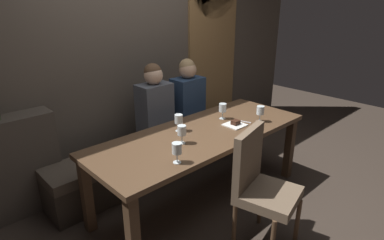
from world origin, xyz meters
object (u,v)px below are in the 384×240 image
at_px(banquette_bench, 158,156).
at_px(wine_glass_end_left, 260,111).
at_px(wine_glass_far_right, 182,131).
at_px(dining_table, 202,140).
at_px(diner_bearded, 188,96).
at_px(dessert_plate, 235,124).
at_px(wine_glass_center_front, 179,119).
at_px(fork_on_table, 243,121).
at_px(diner_redhead, 155,104).
at_px(chair_near_side, 260,182).
at_px(wine_glass_center_back, 223,108).
at_px(wine_glass_far_left, 177,149).

height_order(banquette_bench, wine_glass_end_left, wine_glass_end_left).
bearing_deg(wine_glass_far_right, dining_table, 10.68).
xyz_separation_m(diner_bearded, dessert_plate, (-0.10, -0.80, -0.09)).
height_order(wine_glass_center_front, fork_on_table, wine_glass_center_front).
xyz_separation_m(diner_redhead, wine_glass_end_left, (0.62, -0.94, 0.01)).
bearing_deg(diner_bearded, dining_table, -123.37).
bearing_deg(chair_near_side, wine_glass_end_left, 36.51).
bearing_deg(chair_near_side, banquette_bench, 86.92).
relative_size(dining_table, chair_near_side, 2.24).
distance_m(chair_near_side, wine_glass_end_left, 0.91).
bearing_deg(fork_on_table, wine_glass_end_left, -59.02).
relative_size(wine_glass_far_right, wine_glass_end_left, 1.00).
xyz_separation_m(banquette_bench, wine_glass_far_right, (-0.30, -0.76, 0.62)).
distance_m(diner_bearded, dessert_plate, 0.81).
bearing_deg(dining_table, dessert_plate, -16.86).
xyz_separation_m(diner_bearded, wine_glass_far_right, (-0.76, -0.75, 0.01)).
height_order(diner_bearded, dessert_plate, diner_bearded).
xyz_separation_m(dining_table, dessert_plate, (0.35, -0.11, 0.10)).
bearing_deg(diner_redhead, diner_bearded, -4.33).
relative_size(wine_glass_far_right, wine_glass_center_front, 1.00).
xyz_separation_m(diner_redhead, fork_on_table, (0.49, -0.83, -0.10)).
bearing_deg(fork_on_table, dessert_plate, 165.71).
distance_m(wine_glass_far_right, wine_glass_end_left, 0.93).
height_order(diner_bearded, wine_glass_far_right, diner_bearded).
height_order(dining_table, wine_glass_center_back, wine_glass_center_back).
bearing_deg(diner_redhead, wine_glass_end_left, -56.73).
xyz_separation_m(wine_glass_center_back, wine_glass_center_front, (-0.55, 0.06, 0.00)).
height_order(wine_glass_center_front, dessert_plate, wine_glass_center_front).
bearing_deg(diner_redhead, wine_glass_far_right, -111.16).
bearing_deg(wine_glass_center_front, dessert_plate, -28.78).
xyz_separation_m(wine_glass_far_right, dessert_plate, (0.66, -0.05, -0.10)).
height_order(dessert_plate, fork_on_table, dessert_plate).
xyz_separation_m(wine_glass_end_left, fork_on_table, (-0.13, 0.11, -0.11)).
relative_size(chair_near_side, fork_on_table, 5.76).
bearing_deg(diner_bearded, banquette_bench, 179.14).
height_order(wine_glass_center_back, wine_glass_end_left, same).
distance_m(chair_near_side, diner_bearded, 1.54).
height_order(chair_near_side, wine_glass_far_left, chair_near_side).
bearing_deg(wine_glass_center_front, dining_table, -49.05).
bearing_deg(chair_near_side, wine_glass_center_front, 94.35).
height_order(wine_glass_far_left, fork_on_table, wine_glass_far_left).
xyz_separation_m(banquette_bench, wine_glass_far_left, (-0.56, -0.99, 0.63)).
bearing_deg(wine_glass_end_left, wine_glass_far_left, -176.03).
height_order(wine_glass_center_back, wine_glass_far_left, same).
bearing_deg(wine_glass_far_left, dining_table, 27.45).
xyz_separation_m(banquette_bench, wine_glass_center_front, (-0.14, -0.53, 0.63)).
distance_m(banquette_bench, diner_bearded, 0.77).
relative_size(wine_glass_far_left, dessert_plate, 0.86).
xyz_separation_m(wine_glass_end_left, wine_glass_center_front, (-0.76, 0.38, 0.00)).
xyz_separation_m(banquette_bench, fork_on_table, (0.49, -0.80, 0.51)).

